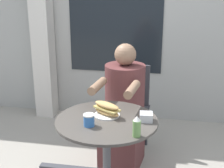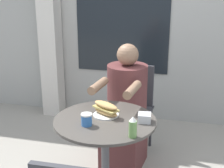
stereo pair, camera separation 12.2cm
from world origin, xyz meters
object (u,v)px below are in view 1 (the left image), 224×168
diner_chair (130,100)px  drink_cup (89,120)px  sandwich_on_plate (107,110)px  seated_diner (123,116)px  cafe_table (107,143)px  condiment_bottle (137,127)px

diner_chair → drink_cup: diner_chair is taller
diner_chair → sandwich_on_plate: 0.87m
diner_chair → seated_diner: 0.35m
cafe_table → sandwich_on_plate: (-0.01, 0.07, 0.23)m
drink_cup → condiment_bottle: condiment_bottle is taller
diner_chair → condiment_bottle: 1.17m
diner_chair → condiment_bottle: size_ratio=6.14×
condiment_bottle → diner_chair: bearing=99.4°
seated_diner → condiment_bottle: seated_diner is taller
seated_diner → drink_cup: 0.75m
cafe_table → drink_cup: bearing=-127.6°
diner_chair → condiment_bottle: (0.19, -1.13, 0.26)m
cafe_table → drink_cup: size_ratio=8.65×
diner_chair → sandwich_on_plate: (-0.07, -0.84, 0.24)m
seated_diner → drink_cup: seated_diner is taller
diner_chair → condiment_bottle: diner_chair is taller
condiment_bottle → seated_diner: bearing=104.5°
cafe_table → diner_chair: diner_chair is taller
seated_diner → sandwich_on_plate: bearing=90.4°
sandwich_on_plate → drink_cup: 0.21m
drink_cup → sandwich_on_plate: bearing=66.6°
seated_diner → drink_cup: bearing=85.2°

